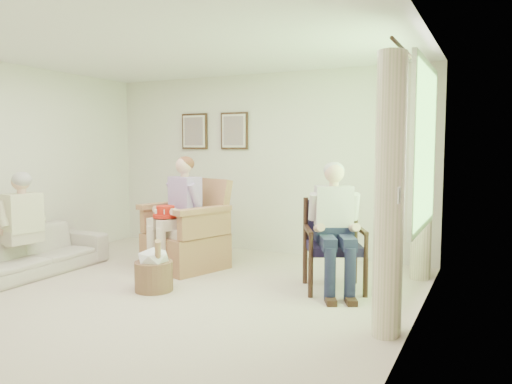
% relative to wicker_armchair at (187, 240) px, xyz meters
% --- Properties ---
extents(floor, '(5.50, 5.50, 0.00)m').
position_rel_wicker_armchair_xyz_m(floor, '(0.43, -1.40, -0.36)').
color(floor, beige).
rests_on(floor, ground).
extents(back_wall, '(5.00, 0.04, 2.60)m').
position_rel_wicker_armchair_xyz_m(back_wall, '(0.43, 1.35, 0.94)').
color(back_wall, silver).
rests_on(back_wall, ground).
extents(right_wall, '(0.04, 5.50, 2.60)m').
position_rel_wicker_armchair_xyz_m(right_wall, '(2.93, -1.40, 0.94)').
color(right_wall, silver).
rests_on(right_wall, ground).
extents(ceiling, '(5.00, 5.50, 0.02)m').
position_rel_wicker_armchair_xyz_m(ceiling, '(0.43, -1.40, 2.24)').
color(ceiling, white).
rests_on(ceiling, back_wall).
extents(window, '(0.13, 2.50, 1.63)m').
position_rel_wicker_armchair_xyz_m(window, '(2.89, -0.20, 1.22)').
color(window, '#2D6B23').
rests_on(window, right_wall).
extents(curtain_left, '(0.34, 0.34, 2.30)m').
position_rel_wicker_armchair_xyz_m(curtain_left, '(2.76, -1.18, 0.79)').
color(curtain_left, beige).
rests_on(curtain_left, ground).
extents(curtain_right, '(0.34, 0.34, 2.30)m').
position_rel_wicker_armchair_xyz_m(curtain_right, '(2.76, 0.78, 0.79)').
color(curtain_right, beige).
rests_on(curtain_right, ground).
extents(framed_print_left, '(0.45, 0.05, 0.55)m').
position_rel_wicker_armchair_xyz_m(framed_print_left, '(-0.72, 1.31, 1.42)').
color(framed_print_left, '#382114').
rests_on(framed_print_left, back_wall).
extents(framed_print_right, '(0.45, 0.05, 0.55)m').
position_rel_wicker_armchair_xyz_m(framed_print_right, '(-0.02, 1.31, 1.42)').
color(framed_print_right, '#382114').
rests_on(framed_print_right, back_wall).
extents(wicker_armchair, '(0.89, 0.88, 1.14)m').
position_rel_wicker_armchair_xyz_m(wicker_armchair, '(0.00, 0.00, 0.00)').
color(wicker_armchair, '#A2714C').
rests_on(wicker_armchair, ground).
extents(wood_armchair, '(0.62, 0.58, 0.95)m').
position_rel_wicker_armchair_xyz_m(wood_armchair, '(1.99, -0.06, 0.16)').
color(wood_armchair, black).
rests_on(wood_armchair, ground).
extents(sofa, '(1.88, 0.74, 0.55)m').
position_rel_wicker_armchair_xyz_m(sofa, '(-1.52, -1.11, -0.09)').
color(sofa, beige).
rests_on(sofa, ground).
extents(person_wicker, '(0.40, 0.63, 1.40)m').
position_rel_wicker_armchair_xyz_m(person_wicker, '(-0.00, -0.15, 0.47)').
color(person_wicker, beige).
rests_on(person_wicker, ground).
extents(person_dark, '(0.40, 0.63, 1.36)m').
position_rel_wicker_armchair_xyz_m(person_dark, '(1.99, -0.22, 0.43)').
color(person_dark, '#1B203C').
rests_on(person_dark, ground).
extents(person_sofa, '(0.42, 0.62, 1.23)m').
position_rel_wicker_armchair_xyz_m(person_sofa, '(-1.52, -1.27, 0.33)').
color(person_sofa, beige).
rests_on(person_sofa, ground).
extents(red_hat, '(0.31, 0.31, 0.14)m').
position_rel_wicker_armchair_xyz_m(red_hat, '(-0.08, -0.34, 0.39)').
color(red_hat, red).
rests_on(red_hat, person_wicker).
extents(hatbox, '(0.52, 0.52, 0.60)m').
position_rel_wicker_armchair_xyz_m(hatbox, '(0.25, -1.02, -0.13)').
color(hatbox, '#9E6C55').
rests_on(hatbox, ground).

